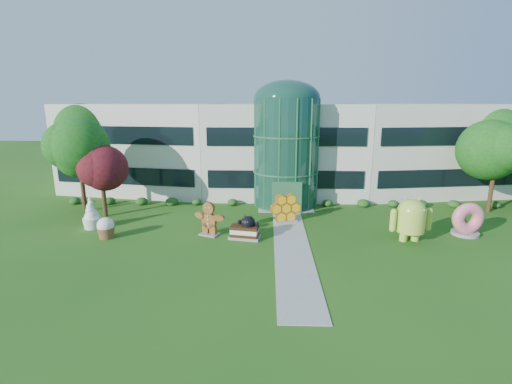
# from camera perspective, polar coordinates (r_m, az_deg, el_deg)

# --- Properties ---
(ground) EXTENTS (140.00, 140.00, 0.00)m
(ground) POSITION_cam_1_polar(r_m,az_deg,el_deg) (24.33, 5.72, -9.36)
(ground) COLOR #215114
(ground) RESTS_ON ground
(building) EXTENTS (46.00, 15.00, 9.30)m
(building) POSITION_cam_1_polar(r_m,az_deg,el_deg) (40.67, 4.23, 6.78)
(building) COLOR beige
(building) RESTS_ON ground
(atrium) EXTENTS (6.00, 6.00, 9.80)m
(atrium) POSITION_cam_1_polar(r_m,az_deg,el_deg) (34.69, 4.63, 6.00)
(atrium) COLOR #194738
(atrium) RESTS_ON ground
(walkway) EXTENTS (2.40, 20.00, 0.04)m
(walkway) POSITION_cam_1_polar(r_m,az_deg,el_deg) (26.18, 5.43, -7.62)
(walkway) COLOR #9E9E93
(walkway) RESTS_ON ground
(tree_red) EXTENTS (4.00, 4.00, 6.00)m
(tree_red) POSITION_cam_1_polar(r_m,az_deg,el_deg) (33.53, -22.55, 1.44)
(tree_red) COLOR #3F0C14
(tree_red) RESTS_ON ground
(trees_backdrop) EXTENTS (52.00, 8.00, 8.40)m
(trees_backdrop) POSITION_cam_1_polar(r_m,az_deg,el_deg) (35.78, 4.53, 5.10)
(trees_backdrop) COLOR #164B12
(trees_backdrop) RESTS_ON ground
(android_green) EXTENTS (3.35, 2.44, 3.54)m
(android_green) POSITION_cam_1_polar(r_m,az_deg,el_deg) (27.89, 22.78, -3.51)
(android_green) COLOR #B5D544
(android_green) RESTS_ON ground
(android_black) EXTENTS (1.98, 1.69, 1.91)m
(android_black) POSITION_cam_1_polar(r_m,az_deg,el_deg) (26.53, -1.23, -5.12)
(android_black) COLOR black
(android_black) RESTS_ON ground
(donut) EXTENTS (2.51, 1.45, 2.48)m
(donut) POSITION_cam_1_polar(r_m,az_deg,el_deg) (31.12, 29.71, -3.57)
(donut) COLOR #ED5A75
(donut) RESTS_ON ground
(gingerbread) EXTENTS (2.92, 2.06, 2.52)m
(gingerbread) POSITION_cam_1_polar(r_m,az_deg,el_deg) (27.23, -7.22, -4.05)
(gingerbread) COLOR brown
(gingerbread) RESTS_ON ground
(ice_cream_sandwich) EXTENTS (2.32, 1.46, 0.96)m
(ice_cream_sandwich) POSITION_cam_1_polar(r_m,az_deg,el_deg) (26.52, -1.78, -6.21)
(ice_cream_sandwich) COLOR black
(ice_cream_sandwich) RESTS_ON ground
(honeycomb) EXTENTS (2.85, 1.66, 2.11)m
(honeycomb) POSITION_cam_1_polar(r_m,az_deg,el_deg) (30.11, 4.61, -2.66)
(honeycomb) COLOR yellow
(honeycomb) RESTS_ON ground
(froyo) EXTENTS (1.71, 1.71, 2.49)m
(froyo) POSITION_cam_1_polar(r_m,az_deg,el_deg) (31.15, -24.05, -2.92)
(froyo) COLOR white
(froyo) RESTS_ON ground
(cupcake) EXTENTS (1.56, 1.56, 1.54)m
(cupcake) POSITION_cam_1_polar(r_m,az_deg,el_deg) (28.65, -22.11, -5.11)
(cupcake) COLOR white
(cupcake) RESTS_ON ground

